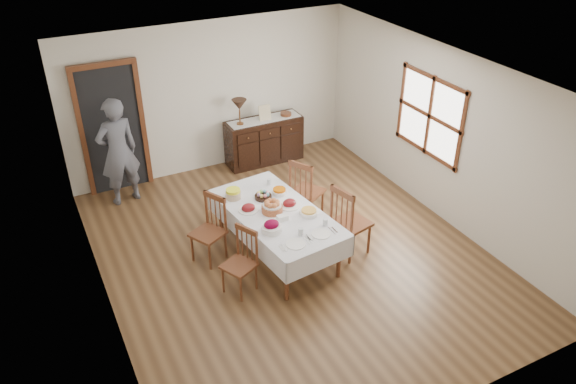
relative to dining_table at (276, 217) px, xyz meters
name	(u,v)px	position (x,y,z in m)	size (l,w,h in m)	color
ground	(291,253)	(0.19, -0.08, -0.62)	(6.00, 6.00, 0.00)	brown
room_shell	(267,138)	(0.04, 0.34, 1.02)	(5.02, 6.02, 2.65)	white
dining_table	(276,217)	(0.00, 0.00, 0.00)	(1.28, 2.16, 0.71)	silver
chair_left_near	(241,261)	(-0.72, -0.47, -0.17)	(0.49, 0.49, 0.89)	brown
chair_left_far	(210,228)	(-0.84, 0.34, -0.13)	(0.54, 0.54, 0.96)	brown
chair_right_near	(349,221)	(0.88, -0.44, -0.07)	(0.54, 0.54, 1.09)	brown
chair_right_far	(305,190)	(0.78, 0.60, -0.10)	(0.58, 0.58, 1.03)	brown
sideboard	(264,141)	(1.04, 2.64, -0.20)	(1.38, 0.51, 0.83)	black
person	(118,148)	(-1.56, 2.41, 0.32)	(0.59, 0.38, 1.88)	#545661
bread_basket	(272,207)	(-0.05, 0.02, 0.16)	(0.29, 0.29, 0.17)	#974E2B
egg_basket	(263,196)	(-0.01, 0.39, 0.13)	(0.24, 0.24, 0.10)	black
ham_platter_a	(248,208)	(-0.32, 0.20, 0.12)	(0.28, 0.28, 0.11)	white
ham_platter_b	(289,204)	(0.23, 0.06, 0.12)	(0.32, 0.32, 0.11)	white
beet_bowl	(272,227)	(-0.26, -0.39, 0.15)	(0.26, 0.26, 0.16)	white
carrot_bowl	(279,191)	(0.24, 0.39, 0.13)	(0.20, 0.20, 0.09)	white
pineapple_bowl	(233,194)	(-0.38, 0.59, 0.15)	(0.22, 0.22, 0.14)	tan
casserole_dish	(309,212)	(0.36, -0.26, 0.12)	(0.25, 0.25, 0.08)	white
butter_dish	(282,218)	(-0.02, -0.22, 0.12)	(0.15, 0.11, 0.07)	white
setting_left	(297,240)	(-0.07, -0.73, 0.11)	(0.43, 0.31, 0.10)	white
setting_right	(322,230)	(0.32, -0.68, 0.11)	(0.43, 0.31, 0.10)	white
glass_far_a	(237,191)	(-0.29, 0.67, 0.13)	(0.07, 0.07, 0.09)	silver
glass_far_b	(269,182)	(0.22, 0.70, 0.14)	(0.06, 0.06, 0.10)	silver
runner	(264,119)	(1.05, 2.63, 0.21)	(1.30, 0.35, 0.01)	silver
table_lamp	(239,105)	(0.58, 2.62, 0.57)	(0.26, 0.26, 0.46)	brown
picture_frame	(265,113)	(1.04, 2.59, 0.35)	(0.22, 0.08, 0.28)	#C8BA91
deco_bowl	(286,114)	(1.47, 2.61, 0.24)	(0.20, 0.20, 0.06)	brown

